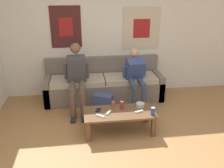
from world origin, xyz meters
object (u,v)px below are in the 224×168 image
game_controller_near_left (139,112)px  pillar_candle (113,104)px  ceramic_bowl (140,105)px  game_controller_near_right (109,112)px  person_seated_adult (77,76)px  couch (104,85)px  person_seated_teen (136,76)px  drink_can_blue (153,111)px  backpack (103,105)px  drink_can_red (122,105)px  game_controller_far_center (100,116)px  coffee_table (119,115)px  cell_phone (98,110)px

game_controller_near_left → pillar_candle: bearing=144.5°
pillar_candle → ceramic_bowl: bearing=-9.8°
game_controller_near_left → game_controller_near_right: size_ratio=1.05×
ceramic_bowl → pillar_candle: bearing=170.2°
person_seated_adult → game_controller_near_right: size_ratio=8.94×
couch → person_seated_teen: person_seated_teen is taller
pillar_candle → drink_can_blue: bearing=-33.3°
backpack → drink_can_red: size_ratio=3.27×
game_controller_far_center → drink_can_red: bearing=31.5°
coffee_table → drink_can_blue: size_ratio=9.23×
coffee_table → person_seated_teen: person_seated_teen is taller
backpack → couch: bearing=82.8°
coffee_table → cell_phone: size_ratio=7.61×
person_seated_adult → game_controller_near_right: 1.10m
person_seated_adult → game_controller_far_center: person_seated_adult is taller
backpack → game_controller_near_right: size_ratio=2.89×
couch → ceramic_bowl: 1.29m
cell_phone → coffee_table: bearing=-16.1°
couch → cell_phone: bearing=-100.2°
person_seated_teen → couch: bearing=147.3°
pillar_candle → couch: bearing=92.4°
person_seated_adult → drink_can_red: size_ratio=10.11×
drink_can_red → game_controller_far_center: 0.45m
couch → drink_can_blue: bearing=-67.4°
pillar_candle → person_seated_teen: bearing=53.3°
coffee_table → game_controller_near_right: size_ratio=8.16×
ceramic_bowl → drink_can_blue: drink_can_blue is taller
couch → drink_can_red: size_ratio=19.46×
person_seated_teen → ceramic_bowl: person_seated_teen is taller
backpack → game_controller_near_left: size_ratio=2.77×
backpack → ceramic_bowl: 0.77m
coffee_table → pillar_candle: bearing=107.5°
ceramic_bowl → person_seated_adult: bearing=143.1°
game_controller_far_center → game_controller_near_left: bearing=5.6°
drink_can_blue → drink_can_red: 0.52m
couch → cell_phone: couch is taller
couch → ceramic_bowl: bearing=-67.5°
ceramic_bowl → game_controller_near_right: 0.57m
ceramic_bowl → drink_can_blue: (0.13, -0.30, 0.02)m
person_seated_adult → backpack: 0.74m
person_seated_teen → pillar_candle: person_seated_teen is taller
person_seated_adult → couch: bearing=36.3°
game_controller_far_center → cell_phone: size_ratio=0.86×
pillar_candle → game_controller_near_right: (-0.11, -0.23, -0.03)m
coffee_table → game_controller_far_center: size_ratio=8.85×
game_controller_near_right → game_controller_near_left: bearing=-4.6°
couch → game_controller_near_left: couch is taller
coffee_table → pillar_candle: (-0.07, 0.21, 0.10)m
game_controller_near_left → game_controller_far_center: bearing=-174.4°
person_seated_adult → game_controller_near_left: person_seated_adult is taller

